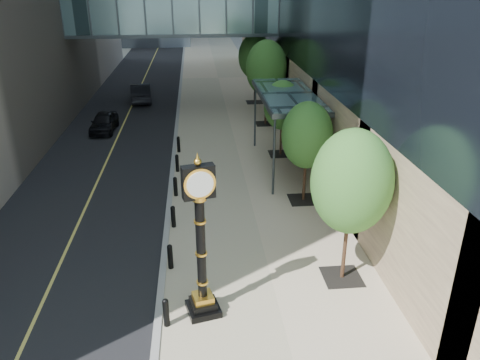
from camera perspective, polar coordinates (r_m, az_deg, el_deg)
name	(u,v)px	position (r m, az deg, el deg)	size (l,w,h in m)	color
ground	(255,343)	(15.07, 1.86, -19.27)	(320.00, 320.00, 0.00)	gray
road	(144,80)	(52.24, -11.66, 11.90)	(8.00, 180.00, 0.02)	black
sidewalk	(218,78)	(52.00, -2.67, 12.32)	(8.00, 180.00, 0.06)	tan
curb	(181,79)	(51.96, -7.18, 12.16)	(0.25, 180.00, 0.07)	gray
skywalk	(173,11)	(39.04, -8.14, 19.72)	(17.00, 4.20, 5.80)	slate
entrance_canopy	(287,96)	(26.13, 5.77, 10.14)	(3.00, 8.00, 4.38)	#383F44
bollard_row	(174,201)	(22.22, -8.00, -2.60)	(0.20, 16.20, 0.90)	black
street_trees	(280,90)	(29.14, 4.84, 10.86)	(2.97, 28.80, 6.11)	black
street_clock	(201,251)	(14.74, -4.77, -8.58)	(1.23, 1.23, 5.44)	black
pedestrian	(323,190)	(22.82, 10.09, -1.19)	(0.54, 0.36, 1.49)	beige
car_near	(104,122)	(34.88, -16.26, 6.80)	(1.58, 3.92, 1.34)	black
car_far	(141,92)	(42.78, -12.03, 10.41)	(1.67, 4.80, 1.58)	black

